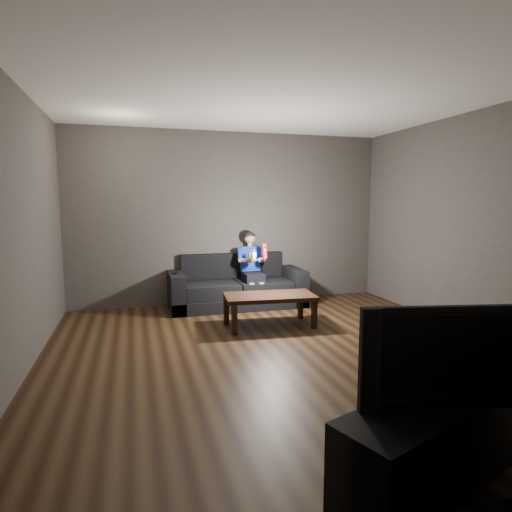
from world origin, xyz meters
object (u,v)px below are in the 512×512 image
object	(u,v)px
media_console	(436,441)
sofa	(236,289)
child	(252,262)
coffee_table	(270,299)

from	to	relation	value
media_console	sofa	bearing A→B (deg)	71.20
sofa	child	size ratio (longest dim) A/B	1.93
media_console	child	bearing A→B (deg)	68.16
sofa	child	world-z (taller)	child
coffee_table	media_console	world-z (taller)	media_console
child	media_console	distance (m)	4.41
media_console	coffee_table	bearing A→B (deg)	68.96
coffee_table	media_console	size ratio (longest dim) A/B	0.86
child	coffee_table	size ratio (longest dim) A/B	0.89
coffee_table	media_console	xyz separation A→B (m)	(-0.04, -3.23, -0.11)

